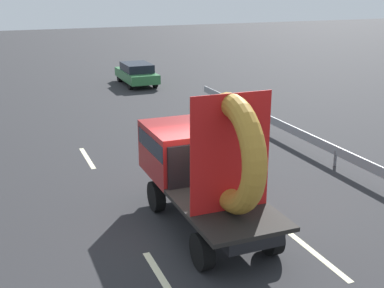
% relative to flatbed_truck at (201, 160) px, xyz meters
% --- Properties ---
extents(ground_plane, '(120.00, 120.00, 0.00)m').
position_rel_flatbed_truck_xyz_m(ground_plane, '(0.04, -0.09, -1.68)').
color(ground_plane, '#28282B').
extents(flatbed_truck, '(2.02, 5.17, 3.73)m').
position_rel_flatbed_truck_xyz_m(flatbed_truck, '(0.00, 0.00, 0.00)').
color(flatbed_truck, black).
rests_on(flatbed_truck, ground_plane).
extents(distant_sedan, '(1.73, 4.03, 1.31)m').
position_rel_flatbed_truck_xyz_m(distant_sedan, '(3.60, 18.46, -0.98)').
color(distant_sedan, black).
rests_on(distant_sedan, ground_plane).
extents(guardrail, '(0.10, 17.86, 0.71)m').
position_rel_flatbed_truck_xyz_m(guardrail, '(5.85, 4.36, -1.15)').
color(guardrail, gray).
rests_on(guardrail, ground_plane).
extents(lane_dash_left_near, '(0.16, 2.77, 0.01)m').
position_rel_flatbed_truck_xyz_m(lane_dash_left_near, '(-1.80, -2.41, -1.68)').
color(lane_dash_left_near, beige).
rests_on(lane_dash_left_near, ground_plane).
extents(lane_dash_left_far, '(0.16, 2.36, 0.01)m').
position_rel_flatbed_truck_xyz_m(lane_dash_left_far, '(-1.80, 6.08, -1.68)').
color(lane_dash_left_far, beige).
rests_on(lane_dash_left_far, ground_plane).
extents(lane_dash_right_near, '(0.16, 2.61, 0.01)m').
position_rel_flatbed_truck_xyz_m(lane_dash_right_near, '(1.80, -2.49, -1.68)').
color(lane_dash_right_near, beige).
rests_on(lane_dash_right_near, ground_plane).
extents(lane_dash_right_far, '(0.16, 2.44, 0.01)m').
position_rel_flatbed_truck_xyz_m(lane_dash_right_far, '(1.80, 5.68, -1.68)').
color(lane_dash_right_far, beige).
rests_on(lane_dash_right_far, ground_plane).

